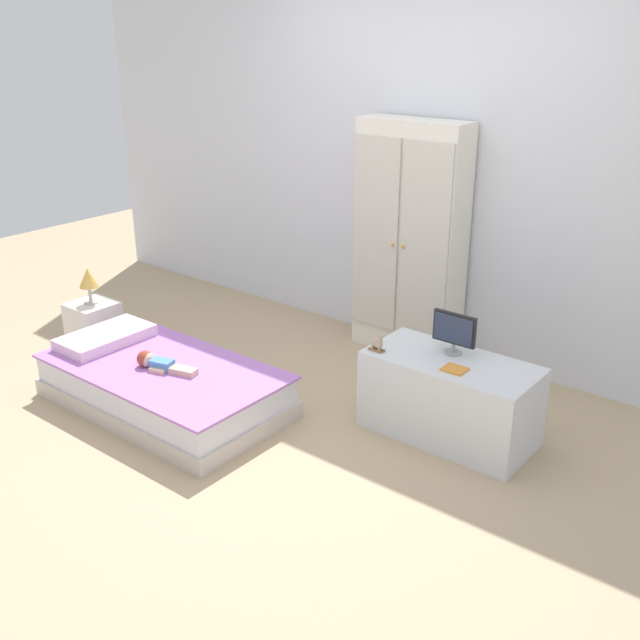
# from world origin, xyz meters

# --- Properties ---
(ground_plane) EXTENTS (10.00, 10.00, 0.02)m
(ground_plane) POSITION_xyz_m (0.00, 0.00, -0.01)
(ground_plane) COLOR tan
(back_wall) EXTENTS (6.40, 0.05, 2.70)m
(back_wall) POSITION_xyz_m (0.00, 1.57, 1.35)
(back_wall) COLOR silver
(back_wall) RESTS_ON ground_plane
(bed) EXTENTS (1.48, 0.81, 0.27)m
(bed) POSITION_xyz_m (-0.72, -0.20, 0.13)
(bed) COLOR beige
(bed) RESTS_ON ground_plane
(pillow) EXTENTS (0.32, 0.57, 0.07)m
(pillow) POSITION_xyz_m (-1.26, -0.20, 0.30)
(pillow) COLOR silver
(pillow) RESTS_ON bed
(doll) EXTENTS (0.39, 0.17, 0.10)m
(doll) POSITION_xyz_m (-0.72, -0.25, 0.30)
(doll) COLOR #4C84C6
(doll) RESTS_ON bed
(nightstand) EXTENTS (0.29, 0.29, 0.36)m
(nightstand) POSITION_xyz_m (-1.71, 0.02, 0.18)
(nightstand) COLOR silver
(nightstand) RESTS_ON ground_plane
(table_lamp) EXTENTS (0.13, 0.13, 0.25)m
(table_lamp) POSITION_xyz_m (-1.71, 0.02, 0.54)
(table_lamp) COLOR #B7B2AD
(table_lamp) RESTS_ON nightstand
(wardrobe) EXTENTS (0.75, 0.29, 1.58)m
(wardrobe) POSITION_xyz_m (-0.05, 1.40, 0.79)
(wardrobe) COLOR white
(wardrobe) RESTS_ON ground_plane
(tv_stand) EXTENTS (0.92, 0.45, 0.46)m
(tv_stand) POSITION_xyz_m (0.77, 0.56, 0.23)
(tv_stand) COLOR silver
(tv_stand) RESTS_ON ground_plane
(tv_monitor) EXTENTS (0.25, 0.10, 0.23)m
(tv_monitor) POSITION_xyz_m (0.73, 0.64, 0.59)
(tv_monitor) COLOR #99999E
(tv_monitor) RESTS_ON tv_stand
(rocking_horse_toy) EXTENTS (0.09, 0.04, 0.11)m
(rocking_horse_toy) POSITION_xyz_m (0.39, 0.41, 0.51)
(rocking_horse_toy) COLOR #8E6642
(rocking_horse_toy) RESTS_ON tv_stand
(book_orange) EXTENTS (0.12, 0.10, 0.01)m
(book_orange) POSITION_xyz_m (0.84, 0.46, 0.46)
(book_orange) COLOR orange
(book_orange) RESTS_ON tv_stand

